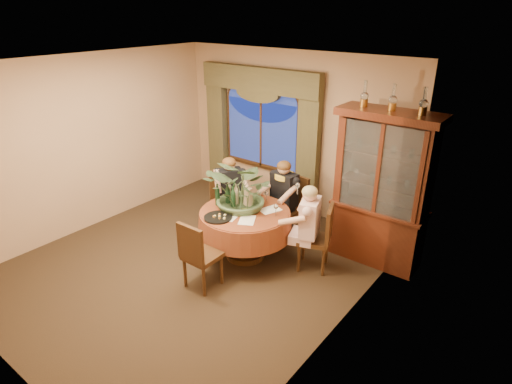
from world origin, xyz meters
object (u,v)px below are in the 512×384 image
Objects in this scene: wine_bottle_2 at (229,192)px; wine_bottle_5 at (228,195)px; dining_table at (245,234)px; stoneware_vase at (248,197)px; china_cabinet at (381,190)px; wine_bottle_4 at (233,198)px; chair_right at (314,238)px; wine_bottle_0 at (235,192)px; wine_bottle_1 at (236,195)px; wine_bottle_3 at (217,194)px; chair_front_left at (202,254)px; oil_lamp_left at (365,94)px; person_pink at (309,228)px; person_scarf at (284,199)px; chair_back at (226,201)px; person_back at (230,195)px; chair_back_right at (290,207)px; oil_lamp_center at (393,97)px; oil_lamp_right at (424,101)px; olive_bowl at (246,212)px; centerpiece_plant at (244,165)px.

wine_bottle_5 is at bearing -59.60° from wine_bottle_2.
stoneware_vase reaches higher than dining_table.
china_cabinet reaches higher than wine_bottle_4.
china_cabinet is 2.31× the size of chair_right.
wine_bottle_1 is at bearing -40.79° from wine_bottle_0.
wine_bottle_2 is 1.00× the size of wine_bottle_3.
chair_front_left is at bearing -60.58° from wine_bottle_3.
wine_bottle_5 is (0.12, 0.09, 0.00)m from wine_bottle_3.
wine_bottle_3 is at bearing -147.39° from stoneware_vase.
wine_bottle_0 is 0.27m from wine_bottle_3.
oil_lamp_left is at bearing 36.25° from wine_bottle_3.
oil_lamp_left reaches higher than chair_front_left.
person_scarf is at bearing 36.12° from person_pink.
chair_back is 2.91× the size of wine_bottle_0.
person_back is at bearing 116.91° from chair_front_left.
person_back reaches higher than chair_front_left.
stoneware_vase is (-1.61, -0.93, -0.22)m from china_cabinet.
chair_back_right is at bearing 68.04° from wine_bottle_1.
chair_back_right is at bearing 60.69° from wine_bottle_0.
china_cabinet is 1.87m from stoneware_vase.
stoneware_vase is at bearing 30.71° from wine_bottle_5.
oil_lamp_center is 1.00× the size of oil_lamp_right.
oil_lamp_center reaches higher than wine_bottle_5.
chair_front_left is at bearing -69.43° from wine_bottle_5.
oil_lamp_right is at bearing 25.78° from wine_bottle_5.
olive_bowl is at bearing -10.84° from wine_bottle_5.
chair_front_left is at bearing 94.14° from chair_back_right.
olive_bowl is (-0.02, -0.94, 0.13)m from person_scarf.
centerpiece_plant is at bearing -148.01° from china_cabinet.
oil_lamp_center is 2.03m from person_pink.
chair_back is 0.99m from person_scarf.
person_scarf reaches higher than olive_bowl.
wine_bottle_4 is at bearing -54.73° from wine_bottle_0.
chair_back is 2.91× the size of wine_bottle_2.
centerpiece_plant is 3.56× the size of wine_bottle_5.
oil_lamp_center reaches higher than dining_table.
wine_bottle_5 is (-0.39, 0.08, 0.14)m from olive_bowl.
oil_lamp_right is 0.29× the size of centerpiece_plant.
olive_bowl is at bearing -45.68° from centerpiece_plant.
person_pink is at bearing 13.61° from wine_bottle_5.
oil_lamp_right is (0.38, 0.00, 0.00)m from oil_lamp_center.
wine_bottle_2 reaches higher than stoneware_vase.
chair_back_right is at bearing 32.26° from chair_right.
wine_bottle_4 reaches higher than olive_bowl.
chair_back_right is at bearing 76.24° from centerpiece_plant.
dining_table is 1.07× the size of person_scarf.
stoneware_vase is at bearing -154.90° from oil_lamp_right.
wine_bottle_3 is at bearing -149.39° from oil_lamp_center.
wine_bottle_1 is 1.00× the size of wine_bottle_2.
china_cabinet is 1.72× the size of person_scarf.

